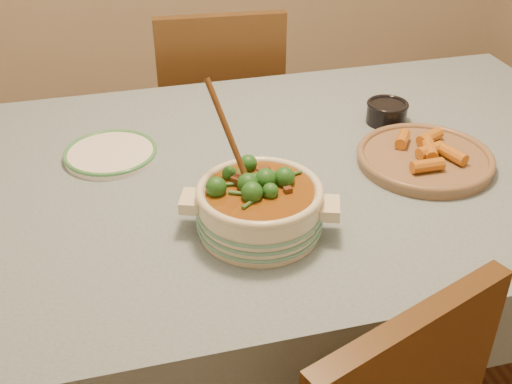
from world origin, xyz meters
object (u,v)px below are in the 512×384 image
stew_casserole (259,204)px  white_plate (111,153)px  chair_far (219,113)px  condiment_bowl (387,111)px  dining_table (300,196)px  fried_plate (425,156)px

stew_casserole → white_plate: stew_casserole is taller
chair_far → white_plate: bearing=63.0°
stew_casserole → condiment_bowl: 0.60m
dining_table → fried_plate: (0.29, -0.07, 0.11)m
dining_table → stew_casserole: (-0.17, -0.23, 0.16)m
condiment_bowl → chair_far: bearing=116.8°
dining_table → fried_plate: fried_plate is taller
white_plate → fried_plate: fried_plate is taller
condiment_bowl → fried_plate: 0.23m
dining_table → chair_far: size_ratio=1.85×
dining_table → condiment_bowl: (0.29, 0.15, 0.12)m
stew_casserole → chair_far: 1.09m
stew_casserole → chair_far: bearing=83.1°
condiment_bowl → white_plate: bearing=-179.7°
stew_casserole → white_plate: bearing=125.6°
white_plate → chair_far: 0.81m
white_plate → fried_plate: size_ratio=0.73×
stew_casserole → condiment_bowl: (0.46, 0.39, -0.03)m
stew_casserole → white_plate: size_ratio=1.11×
white_plate → chair_far: bearing=58.6°
stew_casserole → condiment_bowl: stew_casserole is taller
white_plate → condiment_bowl: 0.73m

